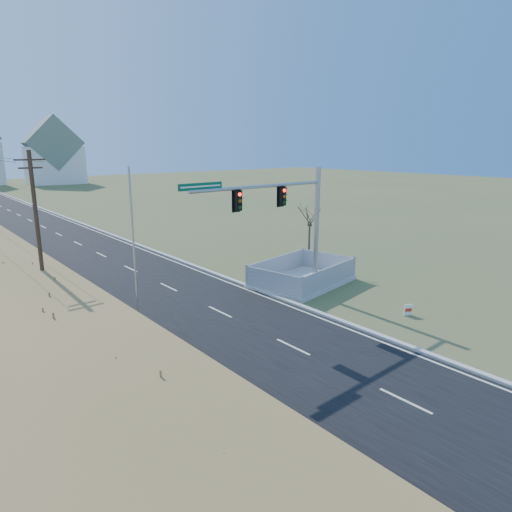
# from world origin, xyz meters

# --- Properties ---
(ground) EXTENTS (260.00, 260.00, 0.00)m
(ground) POSITION_xyz_m (0.00, 0.00, 0.00)
(ground) COLOR #505C2C
(ground) RESTS_ON ground
(road) EXTENTS (8.00, 180.00, 0.06)m
(road) POSITION_xyz_m (0.00, 50.00, 0.03)
(road) COLOR black
(road) RESTS_ON ground
(curb) EXTENTS (0.30, 180.00, 0.18)m
(curb) POSITION_xyz_m (4.15, 50.00, 0.09)
(curb) COLOR #B2AFA8
(curb) RESTS_ON ground
(utility_pole_near) EXTENTS (1.80, 0.26, 9.00)m
(utility_pole_near) POSITION_xyz_m (-6.50, 15.00, 4.68)
(utility_pole_near) COLOR #422D1E
(utility_pole_near) RESTS_ON ground
(condo_ne) EXTENTS (14.12, 10.51, 16.52)m
(condo_ne) POSITION_xyz_m (20.00, 104.00, 6.84)
(condo_ne) COLOR white
(condo_ne) RESTS_ON ground
(traffic_signal_mast) EXTENTS (10.10, 0.79, 8.04)m
(traffic_signal_mast) POSITION_xyz_m (4.58, 2.76, 4.86)
(traffic_signal_mast) COLOR #9EA0A5
(traffic_signal_mast) RESTS_ON ground
(fence_enclosure) EXTENTS (7.61, 5.89, 1.57)m
(fence_enclosure) POSITION_xyz_m (7.59, 5.05, 0.30)
(fence_enclosure) COLOR #B7B5AD
(fence_enclosure) RESTS_ON ground
(open_sign) EXTENTS (0.47, 0.28, 0.63)m
(open_sign) POSITION_xyz_m (7.91, -3.00, 0.34)
(open_sign) COLOR white
(open_sign) RESTS_ON ground
(flagpole) EXTENTS (0.37, 0.37, 8.28)m
(flagpole) POSITION_xyz_m (-4.30, 5.39, 3.31)
(flagpole) COLOR #B7B5AD
(flagpole) RESTS_ON ground
(bare_tree) EXTENTS (1.95, 1.95, 5.17)m
(bare_tree) POSITION_xyz_m (11.06, 7.84, 4.17)
(bare_tree) COLOR #4C3F33
(bare_tree) RESTS_ON ground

